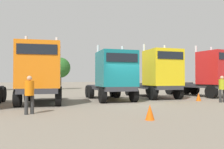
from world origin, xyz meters
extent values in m
plane|color=gray|center=(0.00, 0.00, 0.00)|extent=(200.00, 200.00, 0.00)
cylinder|color=black|center=(-7.13, 4.89, 0.52)|extent=(0.58, 1.10, 1.04)
cube|color=#333338|center=(-4.74, 3.20, 0.90)|extent=(3.45, 6.14, 0.30)
cube|color=orange|center=(-5.13, 1.54, 2.37)|extent=(2.87, 2.85, 2.64)
cube|color=black|center=(-5.40, 0.36, 3.17)|extent=(2.06, 0.51, 0.55)
cylinder|color=silver|center=(-3.90, 2.63, 2.67)|extent=(0.22, 0.22, 3.24)
cylinder|color=silver|center=(-5.75, 3.05, 2.67)|extent=(0.22, 0.22, 3.24)
cylinder|color=#333338|center=(-4.46, 4.45, 1.11)|extent=(1.32, 1.32, 0.12)
cylinder|color=black|center=(-4.17, 0.82, 0.50)|extent=(0.57, 1.05, 1.00)
cylinder|color=black|center=(-6.31, 1.31, 0.50)|extent=(0.57, 1.05, 1.00)
cylinder|color=black|center=(-3.38, 4.22, 0.50)|extent=(0.57, 1.05, 1.00)
cylinder|color=black|center=(-5.53, 4.72, 0.50)|extent=(0.57, 1.05, 1.00)
cylinder|color=black|center=(-3.13, 5.29, 0.50)|extent=(0.57, 1.05, 1.00)
cylinder|color=black|center=(-5.28, 5.79, 0.50)|extent=(0.57, 1.05, 1.00)
cube|color=#333338|center=(0.18, 3.32, 0.91)|extent=(3.01, 6.19, 0.30)
cube|color=#14727A|center=(-0.07, 1.58, 2.26)|extent=(2.72, 2.74, 2.39)
cube|color=black|center=(-0.24, 0.36, 2.93)|extent=(2.08, 0.34, 0.55)
cylinder|color=silver|center=(1.06, 2.79, 2.56)|extent=(0.20, 0.20, 2.99)
cylinder|color=silver|center=(-0.82, 3.06, 2.56)|extent=(0.20, 0.20, 2.99)
cylinder|color=#333338|center=(0.36, 4.62, 1.12)|extent=(1.24, 1.24, 0.12)
cylinder|color=black|center=(0.95, 0.92, 0.51)|extent=(0.49, 1.05, 1.01)
cylinder|color=black|center=(-1.23, 1.23, 0.51)|extent=(0.49, 1.05, 1.01)
cylinder|color=black|center=(1.46, 4.53, 0.51)|extent=(0.49, 1.05, 1.01)
cylinder|color=black|center=(-0.72, 4.84, 0.51)|extent=(0.49, 1.05, 1.01)
cylinder|color=black|center=(1.62, 5.61, 0.51)|extent=(0.49, 1.05, 1.01)
cylinder|color=black|center=(-0.56, 5.92, 0.51)|extent=(0.49, 1.05, 1.01)
cube|color=#333338|center=(4.37, 3.75, 0.92)|extent=(3.10, 6.45, 0.30)
cube|color=yellow|center=(4.08, 1.84, 2.44)|extent=(2.72, 2.66, 2.75)
cube|color=black|center=(3.91, 0.67, 3.29)|extent=(2.08, 0.35, 0.55)
cylinder|color=silver|center=(5.22, 3.00, 2.74)|extent=(0.20, 0.20, 3.35)
cylinder|color=silver|center=(3.34, 3.28, 2.74)|extent=(0.20, 0.20, 3.35)
cylinder|color=#333338|center=(4.57, 5.10, 1.13)|extent=(1.25, 1.25, 0.12)
cylinder|color=black|center=(5.10, 1.22, 0.51)|extent=(0.50, 1.06, 1.02)
cylinder|color=black|center=(2.93, 1.55, 0.51)|extent=(0.50, 1.06, 1.02)
cylinder|color=black|center=(5.68, 5.07, 0.51)|extent=(0.50, 1.06, 1.02)
cylinder|color=black|center=(3.51, 5.40, 0.51)|extent=(0.50, 1.06, 1.02)
cylinder|color=black|center=(5.84, 6.16, 0.51)|extent=(0.50, 1.06, 1.02)
cylinder|color=black|center=(3.67, 6.48, 0.51)|extent=(0.50, 1.06, 1.02)
cube|color=#333338|center=(9.09, 3.08, 0.96)|extent=(2.26, 6.22, 0.30)
cube|color=red|center=(9.11, 1.11, 2.50)|extent=(2.42, 2.29, 2.78)
cylinder|color=silver|center=(10.05, 2.40, 2.80)|extent=(0.18, 0.18, 3.38)
cylinder|color=silver|center=(8.15, 2.38, 2.80)|extent=(0.18, 0.18, 3.38)
cylinder|color=#333338|center=(9.08, 4.44, 1.17)|extent=(1.11, 1.11, 0.12)
cylinder|color=black|center=(8.02, 0.66, 0.53)|extent=(0.36, 1.07, 1.06)
cylinder|color=black|center=(10.18, 4.59, 0.53)|extent=(0.36, 1.07, 1.06)
cylinder|color=black|center=(7.98, 4.56, 0.53)|extent=(0.36, 1.07, 1.06)
cylinder|color=black|center=(10.17, 5.69, 0.53)|extent=(0.36, 1.07, 1.06)
cylinder|color=black|center=(7.97, 5.66, 0.53)|extent=(0.36, 1.07, 1.06)
cylinder|color=#303030|center=(-5.83, -1.52, 0.42)|extent=(0.21, 0.21, 0.83)
cylinder|color=#303030|center=(-6.08, -1.63, 0.42)|extent=(0.21, 0.21, 0.83)
cylinder|color=orange|center=(-5.96, -1.57, 1.16)|extent=(0.52, 0.52, 0.66)
sphere|color=tan|center=(-5.96, -1.57, 1.60)|extent=(0.22, 0.22, 0.22)
cylinder|color=#2A2A2A|center=(6.06, -1.73, 0.43)|extent=(0.20, 0.20, 0.86)
cylinder|color=#2A2A2A|center=(6.33, -1.80, 0.43)|extent=(0.20, 0.20, 0.86)
cylinder|color=#A7AC1D|center=(6.20, -1.77, 1.20)|extent=(0.49, 0.49, 0.68)
sphere|color=tan|center=(6.20, -1.77, 1.66)|extent=(0.23, 0.23, 0.23)
cone|color=#F2590C|center=(-1.92, -5.04, 0.30)|extent=(0.36, 0.36, 0.59)
cone|color=#F2590C|center=(5.54, -0.36, 0.28)|extent=(0.36, 0.36, 0.57)
cylinder|color=#4C3823|center=(0.64, 22.38, 1.04)|extent=(0.36, 0.36, 2.07)
sphere|color=#286023|center=(0.64, 22.38, 3.32)|extent=(3.11, 3.11, 3.11)
cylinder|color=#4C3823|center=(9.32, 20.96, 1.15)|extent=(0.36, 0.36, 2.29)
sphere|color=#286023|center=(9.32, 20.96, 3.92)|extent=(4.08, 4.08, 4.08)
camera|label=1|loc=(-6.91, -12.18, 1.57)|focal=35.97mm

